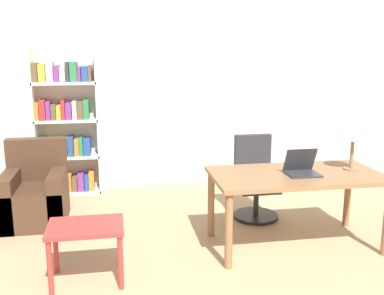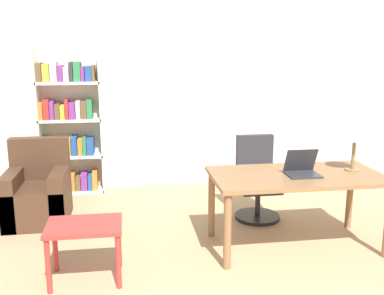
% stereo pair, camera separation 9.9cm
% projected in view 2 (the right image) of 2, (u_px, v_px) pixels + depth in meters
% --- Properties ---
extents(wall_back, '(8.00, 0.06, 2.70)m').
position_uv_depth(wall_back, '(194.00, 90.00, 6.28)').
color(wall_back, beige).
rests_on(wall_back, ground_plane).
extents(desk, '(1.65, 0.85, 0.74)m').
position_uv_depth(desk, '(297.00, 183.00, 4.34)').
color(desk, olive).
rests_on(desk, ground_plane).
extents(laptop, '(0.31, 0.26, 0.25)m').
position_uv_depth(laptop, '(302.00, 169.00, 4.27)').
color(laptop, '#2D2D33').
rests_on(laptop, desk).
extents(table_lamp, '(0.26, 0.26, 0.50)m').
position_uv_depth(table_lamp, '(355.00, 132.00, 4.36)').
color(table_lamp, olive).
rests_on(table_lamp, desk).
extents(office_chair, '(0.52, 0.52, 0.95)m').
position_uv_depth(office_chair, '(257.00, 182.00, 5.17)').
color(office_chair, black).
rests_on(office_chair, ground_plane).
extents(side_table_blue, '(0.62, 0.45, 0.50)m').
position_uv_depth(side_table_blue, '(84.00, 233.00, 3.74)').
color(side_table_blue, '#B2332D').
rests_on(side_table_blue, ground_plane).
extents(armchair, '(0.66, 0.73, 0.91)m').
position_uv_depth(armchair, '(38.00, 195.00, 5.07)').
color(armchair, '#472D1E').
rests_on(armchair, ground_plane).
extents(bookshelf, '(0.85, 0.28, 1.95)m').
position_uv_depth(bookshelf, '(69.00, 128.00, 5.95)').
color(bookshelf, white).
rests_on(bookshelf, ground_plane).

